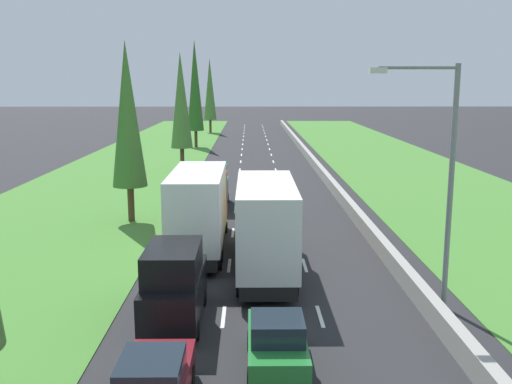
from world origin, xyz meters
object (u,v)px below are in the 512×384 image
Objects in this scene: black_van_left_lane at (174,284)px; poplar_tree_fourth at (195,86)px; grey_sedan_centre_lane at (262,190)px; poplar_tree_fifth at (210,89)px; white_box_truck_centre_lane at (265,224)px; white_box_truck_left_lane at (200,208)px; poplar_tree_third at (181,101)px; green_hatchback_centre_lane at (277,343)px; street_light_mast at (442,170)px; teal_van_left_lane at (213,187)px; black_hatchback_centre_lane at (267,209)px; poplar_tree_second at (127,115)px.

poplar_tree_fourth is (-4.39, 56.85, 6.56)m from black_van_left_lane.
black_van_left_lane is 57.39m from poplar_tree_fourth.
grey_sedan_centre_lane is 59.16m from poplar_tree_fifth.
white_box_truck_centre_lane is 4.64m from white_box_truck_left_lane.
poplar_tree_third reaches higher than black_van_left_lane.
street_light_mast reaches higher than green_hatchback_centre_lane.
street_light_mast reaches higher than white_box_truck_left_lane.
poplar_tree_fifth is (-3.98, 79.46, 5.84)m from black_van_left_lane.
black_van_left_lane is 21.45m from grey_sedan_centre_lane.
green_hatchback_centre_lane is 0.87× the size of grey_sedan_centre_lane.
teal_van_left_lane is 0.54× the size of street_light_mast.
black_van_left_lane is 1.09× the size of grey_sedan_centre_lane.
teal_van_left_lane is at bearing 127.33° from black_hatchback_centre_lane.
poplar_tree_fifth is (0.58, 64.24, 0.79)m from poplar_tree_second.
black_van_left_lane is at bearing -90.98° from white_box_truck_left_lane.
white_box_truck_centre_lane is 74.44m from poplar_tree_fifth.
poplar_tree_third is (-7.40, 15.16, 5.85)m from grey_sedan_centre_lane.
black_hatchback_centre_lane is 0.35× the size of poplar_tree_third.
poplar_tree_fifth is (0.41, 22.62, -0.72)m from poplar_tree_fourth.
poplar_tree_fourth is (-7.94, 35.71, 7.15)m from grey_sedan_centre_lane.
grey_sedan_centre_lane is at bearing -63.98° from poplar_tree_third.
poplar_tree_fourth reaches higher than white_box_truck_centre_lane.
poplar_tree_third is (0.72, 21.07, 0.22)m from poplar_tree_second.
street_light_mast is (6.15, 4.74, 4.40)m from green_hatchback_centre_lane.
teal_van_left_lane is at bearing 89.50° from black_van_left_lane.
grey_sedan_centre_lane is (-0.13, 6.30, -0.02)m from black_hatchback_centre_lane.
black_van_left_lane is at bearing -103.93° from black_hatchback_centre_lane.
street_light_mast is (5.90, -13.61, 4.40)m from black_hatchback_centre_lane.
poplar_tree_third reaches higher than grey_sedan_centre_lane.
grey_sedan_centre_lane is 0.40× the size of poplar_tree_third.
teal_van_left_lane reaches higher than grey_sedan_centre_lane.
poplar_tree_fourth reaches higher than black_van_left_lane.
poplar_tree_fourth is 1.54× the size of street_light_mast.
white_box_truck_centre_lane is 2.41× the size of black_hatchback_centre_lane.
green_hatchback_centre_lane is 0.35× the size of poplar_tree_third.
white_box_truck_centre_lane is 2.09× the size of grey_sedan_centre_lane.
black_hatchback_centre_lane is at bearing 76.07° from black_van_left_lane.
white_box_truck_centre_lane is 0.68× the size of poplar_tree_fourth.
teal_van_left_lane is 0.35× the size of poplar_tree_fourth.
poplar_tree_fourth reaches higher than street_light_mast.
poplar_tree_second is at bearing -143.91° from grey_sedan_centre_lane.
teal_van_left_lane is 0.44× the size of poplar_tree_third.
poplar_tree_fourth is at bearing 98.56° from white_box_truck_centre_lane.
white_box_truck_left_lane is 2.41× the size of black_hatchback_centre_lane.
poplar_tree_second is at bearing -90.25° from poplar_tree_fourth.
white_box_truck_left_lane is 0.76× the size of poplar_tree_fifth.
black_hatchback_centre_lane is at bearing -2.66° from poplar_tree_second.
poplar_tree_fourth is 1.12× the size of poplar_tree_fifth.
white_box_truck_centre_lane is at bearing -90.79° from grey_sedan_centre_lane.
poplar_tree_third is at bearing 109.34° from black_hatchback_centre_lane.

